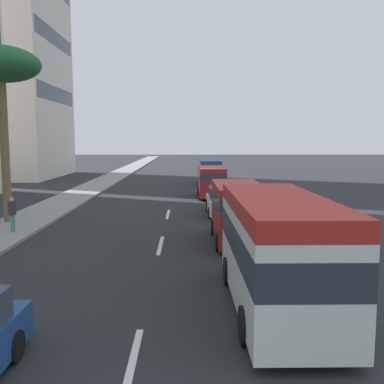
% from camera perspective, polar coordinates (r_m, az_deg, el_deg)
% --- Properties ---
extents(ground_plane, '(198.00, 198.00, 0.00)m').
position_cam_1_polar(ground_plane, '(35.44, -2.56, -0.30)').
color(ground_plane, '#26282B').
extents(sidewalk_right, '(162.00, 3.04, 0.15)m').
position_cam_1_polar(sidewalk_right, '(36.45, -14.48, -0.20)').
color(sidewalk_right, gray).
rests_on(sidewalk_right, ground_plane).
extents(lane_stripe_near, '(3.20, 0.16, 0.01)m').
position_cam_1_polar(lane_stripe_near, '(9.21, -7.96, -21.67)').
color(lane_stripe_near, silver).
rests_on(lane_stripe_near, ground_plane).
extents(lane_stripe_mid, '(3.20, 0.16, 0.01)m').
position_cam_1_polar(lane_stripe_mid, '(18.39, -4.17, -6.99)').
color(lane_stripe_mid, silver).
rests_on(lane_stripe_mid, ground_plane).
extents(lane_stripe_far, '(3.20, 0.16, 0.01)m').
position_cam_1_polar(lane_stripe_far, '(25.89, -3.19, -2.94)').
color(lane_stripe_far, silver).
rests_on(lane_stripe_far, ground_plane).
extents(minibus_lead, '(6.77, 2.38, 2.98)m').
position_cam_1_polar(minibus_lead, '(11.46, 11.13, -7.23)').
color(minibus_lead, silver).
rests_on(minibus_lead, ground_plane).
extents(van_third, '(4.66, 2.16, 2.39)m').
position_cam_1_polar(van_third, '(43.80, 2.42, 2.86)').
color(van_third, '#1E478C').
rests_on(van_third, ground_plane).
extents(van_fourth, '(5.02, 2.09, 2.36)m').
position_cam_1_polar(van_fourth, '(33.36, 2.58, 1.58)').
color(van_fourth, '#A51E1E').
rests_on(van_fourth, ground_plane).
extents(car_fifth, '(4.30, 1.82, 1.67)m').
position_cam_1_polar(car_fifth, '(25.77, 4.05, -1.23)').
color(car_fifth, white).
rests_on(car_fifth, ground_plane).
extents(van_sixth, '(4.89, 2.13, 2.54)m').
position_cam_1_polar(van_sixth, '(18.68, 6.10, -2.27)').
color(van_sixth, '#A51E1E').
rests_on(van_sixth, ground_plane).
extents(pedestrian_mid_block, '(0.36, 0.28, 1.62)m').
position_cam_1_polar(pedestrian_mid_block, '(21.79, -22.59, -2.56)').
color(pedestrian_mid_block, '#4C8C66').
rests_on(pedestrian_mid_block, sidewalk_right).
extents(palm_tree, '(4.00, 4.00, 8.98)m').
position_cam_1_polar(palm_tree, '(24.80, -23.90, 14.67)').
color(palm_tree, brown).
rests_on(palm_tree, sidewalk_right).
extents(office_tower_far, '(15.29, 11.46, 36.20)m').
position_cam_1_polar(office_tower_far, '(58.33, -23.41, 19.87)').
color(office_tower_far, silver).
rests_on(office_tower_far, ground_plane).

